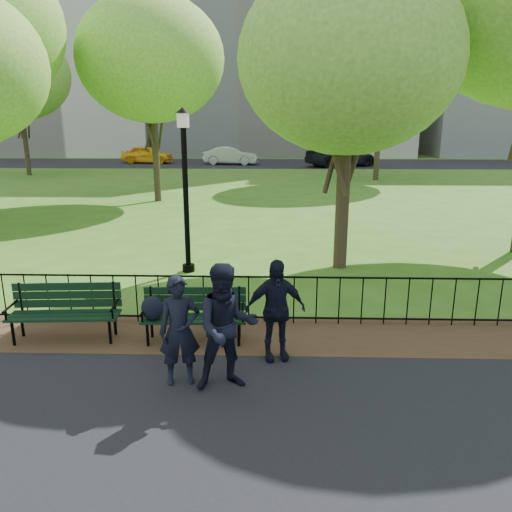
{
  "coord_description": "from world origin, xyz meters",
  "views": [
    {
      "loc": [
        0.58,
        -6.29,
        3.55
      ],
      "look_at": [
        0.35,
        1.5,
        1.4
      ],
      "focal_mm": 35.0,
      "sensor_mm": 36.0,
      "label": 1
    }
  ],
  "objects_px": {
    "lamppost": "(185,185)",
    "tree_far_w": "(17,75)",
    "sedan_silver": "(231,156)",
    "person_left": "(180,331)",
    "person_mid": "(227,327)",
    "tree_far_e": "(383,56)",
    "park_bench_left_a": "(65,306)",
    "tree_near_e": "(349,59)",
    "taxi": "(147,155)",
    "park_bench_main": "(178,309)",
    "tree_far_c": "(151,59)",
    "sedan_dark": "(341,156)",
    "person_right": "(275,310)"
  },
  "relations": [
    {
      "from": "lamppost",
      "to": "tree_far_w",
      "type": "distance_m",
      "value": 25.29
    },
    {
      "from": "sedan_silver",
      "to": "person_left",
      "type": "bearing_deg",
      "value": -168.48
    },
    {
      "from": "person_mid",
      "to": "sedan_silver",
      "type": "distance_m",
      "value": 34.15
    },
    {
      "from": "person_left",
      "to": "sedan_silver",
      "type": "xyz_separation_m",
      "value": [
        -1.95,
        33.94,
        -0.06
      ]
    },
    {
      "from": "lamppost",
      "to": "tree_far_e",
      "type": "height_order",
      "value": "tree_far_e"
    },
    {
      "from": "park_bench_left_a",
      "to": "lamppost",
      "type": "relative_size",
      "value": 0.48
    },
    {
      "from": "tree_near_e",
      "to": "person_left",
      "type": "bearing_deg",
      "value": -117.27
    },
    {
      "from": "tree_near_e",
      "to": "taxi",
      "type": "distance_m",
      "value": 31.79
    },
    {
      "from": "park_bench_main",
      "to": "tree_far_w",
      "type": "xyz_separation_m",
      "value": [
        -14.25,
        24.74,
        5.57
      ]
    },
    {
      "from": "tree_far_w",
      "to": "person_mid",
      "type": "height_order",
      "value": "tree_far_w"
    },
    {
      "from": "tree_near_e",
      "to": "tree_far_c",
      "type": "xyz_separation_m",
      "value": [
        -6.75,
        10.1,
        1.11
      ]
    },
    {
      "from": "person_left",
      "to": "taxi",
      "type": "relative_size",
      "value": 0.37
    },
    {
      "from": "tree_far_c",
      "to": "sedan_silver",
      "type": "bearing_deg",
      "value": 84.14
    },
    {
      "from": "person_mid",
      "to": "sedan_dark",
      "type": "height_order",
      "value": "person_mid"
    },
    {
      "from": "tree_far_c",
      "to": "taxi",
      "type": "bearing_deg",
      "value": 104.91
    },
    {
      "from": "park_bench_main",
      "to": "person_left",
      "type": "relative_size",
      "value": 1.1
    },
    {
      "from": "person_left",
      "to": "person_right",
      "type": "height_order",
      "value": "person_right"
    },
    {
      "from": "park_bench_left_a",
      "to": "sedan_dark",
      "type": "height_order",
      "value": "sedan_dark"
    },
    {
      "from": "tree_far_c",
      "to": "person_left",
      "type": "xyz_separation_m",
      "value": [
        3.81,
        -15.79,
        -5.16
      ]
    },
    {
      "from": "lamppost",
      "to": "person_mid",
      "type": "height_order",
      "value": "lamppost"
    },
    {
      "from": "tree_near_e",
      "to": "taxi",
      "type": "height_order",
      "value": "tree_near_e"
    },
    {
      "from": "person_mid",
      "to": "sedan_dark",
      "type": "distance_m",
      "value": 33.27
    },
    {
      "from": "person_mid",
      "to": "sedan_silver",
      "type": "bearing_deg",
      "value": 80.36
    },
    {
      "from": "person_mid",
      "to": "lamppost",
      "type": "bearing_deg",
      "value": 90.66
    },
    {
      "from": "park_bench_main",
      "to": "tree_near_e",
      "type": "distance_m",
      "value": 6.9
    },
    {
      "from": "park_bench_main",
      "to": "person_mid",
      "type": "xyz_separation_m",
      "value": [
        0.91,
        -1.41,
        0.3
      ]
    },
    {
      "from": "taxi",
      "to": "sedan_silver",
      "type": "relative_size",
      "value": 0.96
    },
    {
      "from": "person_right",
      "to": "person_left",
      "type": "bearing_deg",
      "value": -161.64
    },
    {
      "from": "tree_near_e",
      "to": "park_bench_left_a",
      "type": "bearing_deg",
      "value": -139.77
    },
    {
      "from": "tree_far_c",
      "to": "tree_far_w",
      "type": "xyz_separation_m",
      "value": [
        -10.71,
        10.25,
        0.21
      ]
    },
    {
      "from": "tree_far_w",
      "to": "sedan_dark",
      "type": "bearing_deg",
      "value": 17.37
    },
    {
      "from": "tree_far_w",
      "to": "taxi",
      "type": "bearing_deg",
      "value": 57.65
    },
    {
      "from": "person_right",
      "to": "sedan_silver",
      "type": "xyz_separation_m",
      "value": [
        -3.25,
        33.18,
        -0.08
      ]
    },
    {
      "from": "tree_far_w",
      "to": "person_mid",
      "type": "distance_m",
      "value": 30.69
    },
    {
      "from": "tree_near_e",
      "to": "person_mid",
      "type": "bearing_deg",
      "value": -111.5
    },
    {
      "from": "tree_far_c",
      "to": "tree_far_w",
      "type": "distance_m",
      "value": 14.83
    },
    {
      "from": "tree_near_e",
      "to": "tree_far_c",
      "type": "height_order",
      "value": "tree_far_c"
    },
    {
      "from": "lamppost",
      "to": "tree_near_e",
      "type": "bearing_deg",
      "value": 7.3
    },
    {
      "from": "sedan_silver",
      "to": "tree_far_e",
      "type": "bearing_deg",
      "value": -128.37
    },
    {
      "from": "park_bench_main",
      "to": "sedan_dark",
      "type": "relative_size",
      "value": 0.31
    },
    {
      "from": "person_left",
      "to": "park_bench_main",
      "type": "bearing_deg",
      "value": 87.53
    },
    {
      "from": "sedan_silver",
      "to": "person_mid",
      "type": "bearing_deg",
      "value": -167.4
    },
    {
      "from": "tree_near_e",
      "to": "taxi",
      "type": "relative_size",
      "value": 1.69
    },
    {
      "from": "tree_far_c",
      "to": "sedan_silver",
      "type": "xyz_separation_m",
      "value": [
        1.86,
        18.15,
        -5.22
      ]
    },
    {
      "from": "taxi",
      "to": "sedan_silver",
      "type": "distance_m",
      "value": 7.02
    },
    {
      "from": "taxi",
      "to": "tree_near_e",
      "type": "bearing_deg",
      "value": -153.22
    },
    {
      "from": "lamppost",
      "to": "person_right",
      "type": "distance_m",
      "value": 5.07
    },
    {
      "from": "park_bench_left_a",
      "to": "tree_far_e",
      "type": "xyz_separation_m",
      "value": [
        9.64,
        22.57,
        6.37
      ]
    },
    {
      "from": "lamppost",
      "to": "tree_far_c",
      "type": "height_order",
      "value": "tree_far_c"
    },
    {
      "from": "person_left",
      "to": "sedan_silver",
      "type": "relative_size",
      "value": 0.36
    }
  ]
}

